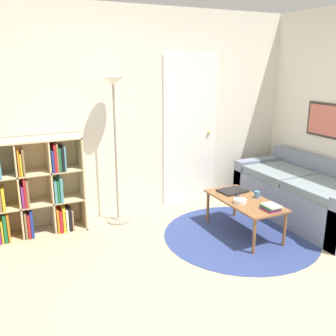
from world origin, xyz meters
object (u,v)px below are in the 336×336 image
object	(u,v)px
bowl	(240,201)
cup	(257,195)
couch	(306,196)
laptop	(232,191)
floor_lamp	(114,110)
bookshelf	(30,191)
coffee_table	(244,203)

from	to	relation	value
bowl	cup	xyz separation A→B (m)	(0.28, 0.06, 0.01)
couch	laptop	bearing A→B (deg)	166.35
floor_lamp	laptop	bearing A→B (deg)	-28.92
bookshelf	couch	size ratio (longest dim) A/B	0.62
bookshelf	couch	bearing A→B (deg)	-17.01
bowl	couch	bearing A→B (deg)	5.99
floor_lamp	cup	size ratio (longest dim) A/B	22.64
floor_lamp	laptop	size ratio (longest dim) A/B	5.13
laptop	cup	xyz separation A→B (m)	(0.13, -0.30, 0.03)
couch	laptop	xyz separation A→B (m)	(-0.98, 0.24, 0.14)
couch	bowl	distance (m)	1.15
couch	bowl	bearing A→B (deg)	-174.01
floor_lamp	laptop	world-z (taller)	floor_lamp
bookshelf	coffee_table	world-z (taller)	bookshelf
couch	floor_lamp	bearing A→B (deg)	157.44
bookshelf	laptop	distance (m)	2.37
coffee_table	bowl	world-z (taller)	bowl
coffee_table	floor_lamp	bearing A→B (deg)	141.12
floor_lamp	bowl	world-z (taller)	floor_lamp
bookshelf	laptop	size ratio (longest dim) A/B	3.24
couch	coffee_table	xyz separation A→B (m)	(-1.02, -0.05, 0.09)
bookshelf	coffee_table	size ratio (longest dim) A/B	1.14
coffee_table	cup	distance (m)	0.18
floor_lamp	bowl	distance (m)	1.78
laptop	bowl	xyz separation A→B (m)	(-0.15, -0.36, 0.01)
bookshelf	laptop	world-z (taller)	bookshelf
laptop	couch	bearing A→B (deg)	-13.65
floor_lamp	coffee_table	world-z (taller)	floor_lamp
bookshelf	cup	xyz separation A→B (m)	(2.37, -1.05, -0.07)
cup	bowl	bearing A→B (deg)	-168.69
floor_lamp	cup	distance (m)	1.93
floor_lamp	bowl	bearing A→B (deg)	-43.85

